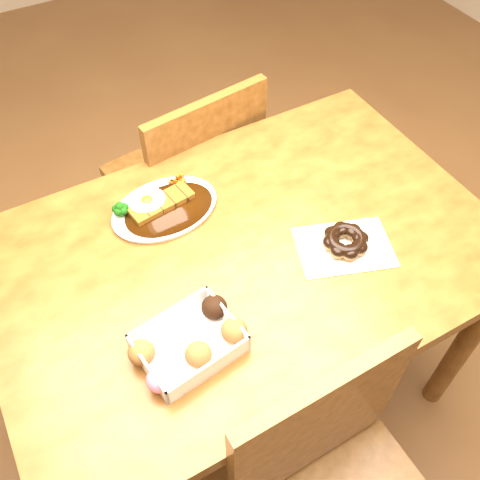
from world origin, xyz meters
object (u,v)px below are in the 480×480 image
katsu_curry_plate (162,207)px  pon_de_ring (345,242)px  table (246,273)px  donut_box (189,342)px  chair_far (191,180)px

katsu_curry_plate → pon_de_ring: (0.33, -0.32, 0.01)m
table → donut_box: 0.32m
pon_de_ring → table: bearing=151.9°
donut_box → pon_de_ring: 0.44m
chair_far → donut_box: chair_far is taller
chair_far → pon_de_ring: chair_far is taller
chair_far → katsu_curry_plate: 0.48m
table → chair_far: bearing=80.5°
table → donut_box: (-0.23, -0.17, 0.13)m
table → donut_box: bearing=-143.2°
katsu_curry_plate → table: bearing=-59.6°
table → chair_far: chair_far is taller
table → pon_de_ring: bearing=-28.1°
table → donut_box: size_ratio=5.03×
table → katsu_curry_plate: size_ratio=4.24×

